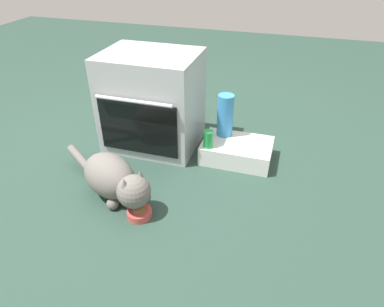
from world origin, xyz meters
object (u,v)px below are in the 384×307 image
(oven, at_px, (152,101))
(soda_can, at_px, (208,139))
(food_bowl, at_px, (139,213))
(cat, at_px, (114,179))
(pantry_cabinet, at_px, (237,151))
(water_bottle, at_px, (225,115))

(oven, relative_size, soda_can, 5.67)
(food_bowl, height_order, cat, cat)
(pantry_cabinet, xyz_separation_m, food_bowl, (-0.41, -0.73, -0.04))
(food_bowl, distance_m, cat, 0.25)
(oven, distance_m, cat, 0.70)
(cat, relative_size, soda_can, 6.20)
(cat, xyz_separation_m, water_bottle, (0.50, 0.71, 0.14))
(oven, xyz_separation_m, soda_can, (0.46, -0.15, -0.15))
(water_bottle, bearing_deg, soda_can, -108.82)
(pantry_cabinet, height_order, cat, cat)
(food_bowl, xyz_separation_m, soda_can, (0.23, 0.62, 0.17))
(water_bottle, bearing_deg, food_bowl, -109.89)
(food_bowl, bearing_deg, pantry_cabinet, 60.89)
(oven, relative_size, water_bottle, 2.27)
(water_bottle, bearing_deg, cat, -124.76)
(oven, bearing_deg, water_bottle, 4.86)
(food_bowl, relative_size, soda_can, 1.17)
(oven, relative_size, pantry_cabinet, 1.44)
(food_bowl, bearing_deg, cat, 151.85)
(cat, bearing_deg, food_bowl, -0.00)
(food_bowl, distance_m, soda_can, 0.69)
(oven, distance_m, food_bowl, 0.87)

